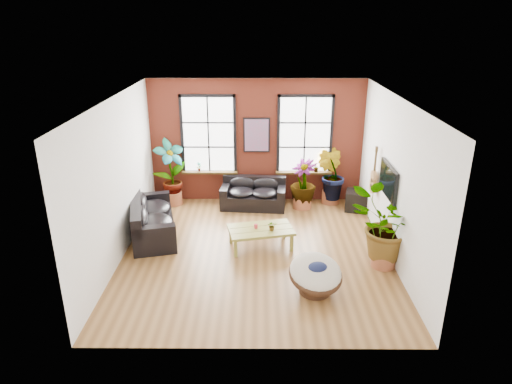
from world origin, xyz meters
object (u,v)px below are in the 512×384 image
at_px(papasan_chair, 316,274).
at_px(sofa_back, 254,194).
at_px(sofa_left, 150,219).
at_px(coffee_table, 261,231).

bearing_deg(papasan_chair, sofa_back, 89.05).
height_order(sofa_back, sofa_left, sofa_left).
height_order(sofa_left, papasan_chair, sofa_left).
height_order(coffee_table, papasan_chair, papasan_chair).
relative_size(sofa_left, coffee_table, 1.54).
distance_m(sofa_left, coffee_table, 2.78).
bearing_deg(papasan_chair, coffee_table, 102.30).
bearing_deg(coffee_table, sofa_left, 154.42).
bearing_deg(papasan_chair, sofa_left, 129.22).
distance_m(sofa_back, papasan_chair, 4.48).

